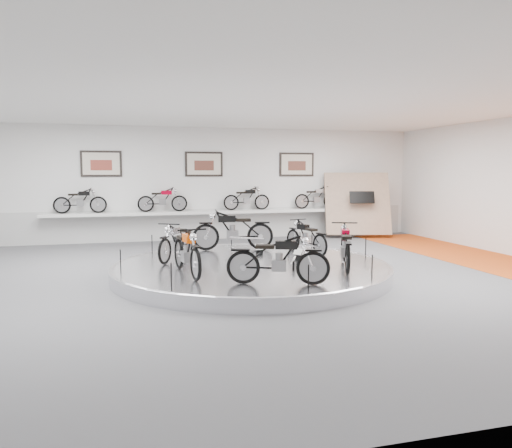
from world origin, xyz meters
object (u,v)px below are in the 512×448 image
object	(u,v)px
bike_d	(187,251)
bike_b	(233,230)
bike_a	(306,237)
bike_f	(345,246)
bike_c	(176,241)
bike_e	(278,259)
display_platform	(251,270)
shelf	(206,212)

from	to	relation	value
bike_d	bike_b	bearing A→B (deg)	143.78
bike_a	bike_f	xyz separation A→B (m)	(0.10, -2.15, 0.06)
bike_c	bike_e	world-z (taller)	bike_e
bike_a	bike_f	bearing A→B (deg)	167.73
bike_d	bike_e	bearing A→B (deg)	41.28
display_platform	bike_c	size ratio (longest dim) A/B	4.03
bike_d	shelf	bearing A→B (deg)	160.30
bike_c	bike_e	bearing A→B (deg)	57.82
bike_b	bike_c	size ratio (longest dim) A/B	1.18
shelf	bike_c	xyz separation A→B (m)	(-1.62, -5.44, -0.23)
bike_f	bike_c	bearing A→B (deg)	80.34
bike_b	bike_e	world-z (taller)	bike_b
bike_d	bike_f	xyz separation A→B (m)	(3.45, -0.27, -0.00)
shelf	bike_f	size ratio (longest dim) A/B	6.49
bike_a	bike_e	xyz separation A→B (m)	(-1.81, -3.25, 0.05)
bike_a	shelf	bearing A→B (deg)	3.15
shelf	bike_b	bearing A→B (deg)	-89.38
shelf	bike_c	bearing A→B (deg)	-106.59
shelf	bike_f	world-z (taller)	bike_f
bike_c	bike_e	size ratio (longest dim) A/B	0.95
bike_f	bike_a	bearing A→B (deg)	23.80
shelf	bike_b	world-z (taller)	bike_b
display_platform	shelf	size ratio (longest dim) A/B	0.58
bike_c	bike_f	distance (m)	4.04
bike_b	bike_f	xyz separation A→B (m)	(1.80, -3.24, -0.05)
bike_f	shelf	bearing A→B (deg)	34.98
display_platform	shelf	bearing A→B (deg)	90.00
bike_b	bike_d	distance (m)	3.40
shelf	bike_b	xyz separation A→B (m)	(0.05, -4.27, -0.15)
bike_c	shelf	bearing A→B (deg)	-165.01
bike_b	bike_f	world-z (taller)	bike_b
bike_b	bike_e	size ratio (longest dim) A/B	1.13
display_platform	bike_c	bearing A→B (deg)	149.46
bike_a	bike_c	xyz separation A→B (m)	(-3.37, -0.08, 0.03)
bike_c	bike_d	bearing A→B (deg)	32.12
display_platform	bike_f	xyz separation A→B (m)	(1.85, -1.11, 0.65)
bike_c	bike_d	world-z (taller)	bike_d
shelf	bike_e	distance (m)	8.62
shelf	bike_b	distance (m)	4.27
bike_e	bike_c	bearing A→B (deg)	136.14
bike_c	bike_a	bearing A→B (deg)	122.90
bike_c	bike_d	size ratio (longest dim) A/B	0.93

